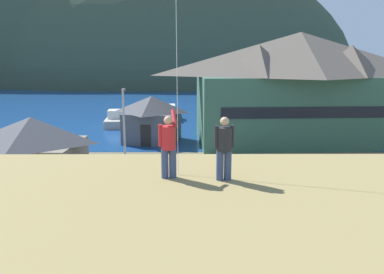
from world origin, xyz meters
name	(u,v)px	position (x,y,z in m)	size (l,w,h in m)	color
ground_plane	(172,234)	(0.00, 0.00, 0.00)	(600.00, 600.00, 0.00)	#66604C
parking_lot_pad	(175,200)	(0.00, 5.00, 0.05)	(40.00, 20.00, 0.10)	slate
bay_water	(185,101)	(0.00, 60.00, 0.01)	(360.00, 84.00, 0.03)	navy
far_hill_center_saddle	(26,83)	(-51.94, 108.14, 0.00)	(148.74, 48.02, 94.47)	#3D4C38
far_hill_far_shoulder	(157,82)	(-9.82, 110.92, 0.00)	(128.42, 66.67, 82.09)	#3D4C38
harbor_lodge	(299,85)	(12.72, 22.55, 6.31)	(23.09, 12.15, 11.81)	#38604C
storage_shed_near_lot	(33,152)	(-10.16, 7.21, 2.77)	(7.09, 6.17, 5.33)	#756B5B
storage_shed_waterside	(152,118)	(-3.18, 22.62, 2.64)	(6.86, 6.43, 5.07)	#474C56
wharf_dock	(142,120)	(-5.77, 35.12, 0.35)	(3.20, 12.91, 0.70)	#70604C
moored_boat_wharfside	(115,120)	(-9.20, 32.66, 0.72)	(2.71, 7.05, 2.16)	#A8A399
moored_boat_outer_mooring	(169,114)	(-2.12, 38.05, 0.72)	(3.12, 8.17, 2.16)	#23564C
parked_car_front_row_end	(112,214)	(-3.30, 0.34, 1.06)	(4.32, 2.29, 1.82)	slate
parked_car_mid_row_center	(230,180)	(3.76, 6.01, 1.06)	(4.20, 2.06, 1.82)	navy
parked_car_mid_row_near	(115,175)	(-4.45, 7.31, 1.06)	(4.31, 2.27, 1.82)	#9EA3A8
parked_car_front_row_silver	(210,209)	(2.10, 1.00, 1.06)	(4.21, 2.08, 1.82)	#9EA3A8
parking_light_pole	(124,126)	(-4.20, 10.56, 4.06)	(0.24, 0.78, 6.85)	#ADADB2
person_kite_flyer	(168,144)	(0.39, -9.43, 7.30)	(0.52, 0.69, 1.86)	#384770
person_companion	(224,147)	(1.89, -9.63, 7.28)	(0.54, 0.40, 1.74)	#384770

